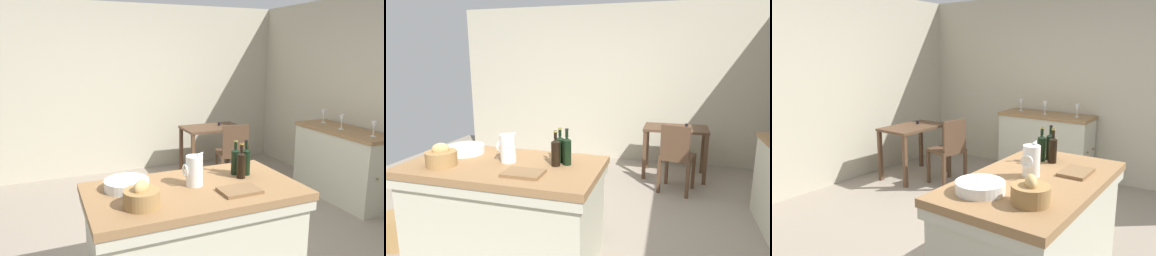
# 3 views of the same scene
# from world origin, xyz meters

# --- Properties ---
(ground_plane) EXTENTS (6.76, 6.76, 0.00)m
(ground_plane) POSITION_xyz_m (0.00, 0.00, 0.00)
(ground_plane) COLOR gray
(wall_back) EXTENTS (5.32, 0.12, 2.60)m
(wall_back) POSITION_xyz_m (0.00, 2.60, 1.30)
(wall_back) COLOR #B2AA93
(wall_back) RESTS_ON ground
(island_table) EXTENTS (1.62, 0.89, 0.88)m
(island_table) POSITION_xyz_m (-0.25, -0.68, 0.47)
(island_table) COLOR olive
(island_table) RESTS_ON ground
(side_cabinet) EXTENTS (0.52, 1.32, 0.92)m
(side_cabinet) POSITION_xyz_m (2.26, 0.35, 0.46)
(side_cabinet) COLOR olive
(side_cabinet) RESTS_ON ground
(writing_desk) EXTENTS (0.91, 0.57, 0.80)m
(writing_desk) POSITION_xyz_m (1.15, 1.89, 0.62)
(writing_desk) COLOR #513826
(writing_desk) RESTS_ON ground
(wooden_chair) EXTENTS (0.49, 0.49, 0.91)m
(wooden_chair) POSITION_xyz_m (1.16, 1.25, 0.50)
(wooden_chair) COLOR #513826
(wooden_chair) RESTS_ON ground
(pitcher) EXTENTS (0.17, 0.13, 0.28)m
(pitcher) POSITION_xyz_m (-0.23, -0.63, 1.00)
(pitcher) COLOR white
(pitcher) RESTS_ON island_table
(wash_bowl) EXTENTS (0.34, 0.34, 0.07)m
(wash_bowl) POSITION_xyz_m (-0.73, -0.51, 0.91)
(wash_bowl) COLOR white
(wash_bowl) RESTS_ON island_table
(bread_basket) EXTENTS (0.25, 0.25, 0.19)m
(bread_basket) POSITION_xyz_m (-0.71, -0.86, 0.95)
(bread_basket) COLOR olive
(bread_basket) RESTS_ON island_table
(cutting_board) EXTENTS (0.30, 0.21, 0.02)m
(cutting_board) POSITION_xyz_m (0.03, -0.88, 0.89)
(cutting_board) COLOR brown
(cutting_board) RESTS_ON island_table
(wine_bottle_dark) EXTENTS (0.07, 0.07, 0.30)m
(wine_bottle_dark) POSITION_xyz_m (0.27, -0.57, 1.00)
(wine_bottle_dark) COLOR black
(wine_bottle_dark) RESTS_ON island_table
(wine_bottle_amber) EXTENTS (0.07, 0.07, 0.29)m
(wine_bottle_amber) POSITION_xyz_m (0.19, -0.52, 1.00)
(wine_bottle_amber) COLOR black
(wine_bottle_amber) RESTS_ON island_table
(wine_bottle_green) EXTENTS (0.07, 0.07, 0.29)m
(wine_bottle_green) POSITION_xyz_m (0.19, -0.62, 0.99)
(wine_bottle_green) COLOR black
(wine_bottle_green) RESTS_ON island_table
(wine_glass_far_left) EXTENTS (0.07, 0.07, 0.18)m
(wine_glass_far_left) POSITION_xyz_m (2.26, -0.09, 1.05)
(wine_glass_far_left) COLOR white
(wine_glass_far_left) RESTS_ON side_cabinet
(wine_glass_left) EXTENTS (0.07, 0.07, 0.18)m
(wine_glass_left) POSITION_xyz_m (2.22, 0.36, 1.05)
(wine_glass_left) COLOR white
(wine_glass_left) RESTS_ON side_cabinet
(wine_glass_middle) EXTENTS (0.07, 0.07, 0.18)m
(wine_glass_middle) POSITION_xyz_m (2.31, 0.78, 1.05)
(wine_glass_middle) COLOR white
(wine_glass_middle) RESTS_ON side_cabinet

